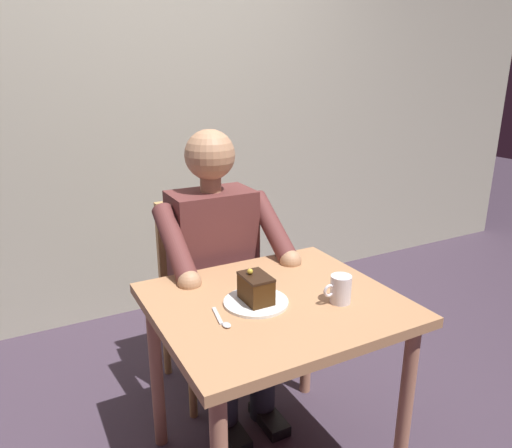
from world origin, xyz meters
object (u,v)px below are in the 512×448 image
(cake_slice, at_px, (256,288))
(dessert_spoon, at_px, (222,321))
(seated_person, at_px, (220,268))
(dining_table, at_px, (275,325))
(coffee_cup, at_px, (340,289))
(chair, at_px, (206,285))

(cake_slice, relative_size, dessert_spoon, 0.86)
(seated_person, relative_size, dessert_spoon, 8.61)
(dining_table, xyz_separation_m, seated_person, (-0.00, -0.47, 0.04))
(dining_table, xyz_separation_m, dessert_spoon, (0.22, 0.05, 0.10))
(cake_slice, height_order, coffee_cup, cake_slice)
(seated_person, bearing_deg, dessert_spoon, 66.98)
(dessert_spoon, bearing_deg, dining_table, -166.30)
(cake_slice, bearing_deg, dessert_spoon, 21.65)
(dining_table, bearing_deg, coffee_cup, 146.81)
(cake_slice, distance_m, dessert_spoon, 0.17)
(cake_slice, bearing_deg, coffee_cup, 153.81)
(dining_table, height_order, chair, chair)
(dining_table, relative_size, dessert_spoon, 5.78)
(chair, relative_size, dessert_spoon, 6.22)
(cake_slice, bearing_deg, dining_table, 175.55)
(chair, bearing_deg, cake_slice, 83.54)
(chair, bearing_deg, coffee_cup, 103.57)
(seated_person, relative_size, cake_slice, 9.98)
(dining_table, distance_m, seated_person, 0.48)
(seated_person, distance_m, coffee_cup, 0.63)
(chair, relative_size, coffee_cup, 8.33)
(seated_person, bearing_deg, dining_table, 90.00)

